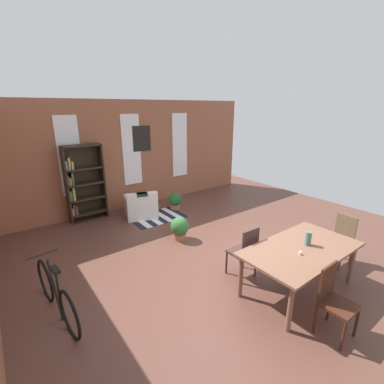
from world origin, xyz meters
TOP-DOWN VIEW (x-y plane):
  - ground_plane at (0.00, 0.00)m, footprint 10.18×10.18m
  - back_wall_brick at (0.00, 3.97)m, footprint 8.18×0.12m
  - window_pane_0 at (-1.68, 3.90)m, footprint 0.55×0.02m
  - window_pane_1 at (0.00, 3.90)m, footprint 0.55×0.02m
  - window_pane_2 at (1.68, 3.90)m, footprint 0.55×0.02m
  - dining_table at (0.37, -1.34)m, footprint 1.96×1.07m
  - vase_on_table at (0.54, -1.34)m, footprint 0.10×0.10m
  - tealight_candle_0 at (0.17, -1.44)m, footprint 0.04×0.04m
  - dining_chair_near_left at (-0.07, -2.11)m, footprint 0.40×0.40m
  - dining_chair_head_right at (1.73, -1.35)m, footprint 0.42×0.42m
  - dining_chair_far_left at (-0.07, -0.58)m, footprint 0.41×0.41m
  - bookshelf_tall at (-1.50, 3.71)m, footprint 0.95×0.34m
  - armchair_white at (-0.24, 3.02)m, footprint 1.00×1.00m
  - bicycle_second at (-2.89, 0.38)m, footprint 0.44×1.67m
  - potted_plant_by_shelf at (0.82, 2.94)m, footprint 0.38×0.38m
  - potted_plant_corner at (-0.16, 1.27)m, footprint 0.41×0.41m
  - striped_rug at (0.07, 2.70)m, footprint 1.43×0.97m
  - framed_picture at (0.33, 3.90)m, footprint 0.56×0.03m

SIDE VIEW (x-z plane):
  - ground_plane at x=0.00m, z-range 0.00..0.00m
  - striped_rug at x=0.07m, z-range 0.00..0.01m
  - potted_plant_by_shelf at x=0.82m, z-range 0.01..0.50m
  - armchair_white at x=-0.24m, z-range -0.10..0.65m
  - potted_plant_corner at x=-0.16m, z-range 0.02..0.55m
  - bicycle_second at x=-2.89m, z-range -0.10..0.78m
  - dining_chair_near_left at x=-0.07m, z-range 0.04..0.99m
  - dining_chair_head_right at x=1.73m, z-range 0.04..0.99m
  - dining_chair_far_left at x=-0.07m, z-range 0.04..0.99m
  - dining_table at x=0.37m, z-range 0.31..1.06m
  - tealight_candle_0 at x=0.17m, z-range 0.76..0.81m
  - vase_on_table at x=0.54m, z-range 0.76..0.99m
  - bookshelf_tall at x=-1.50m, z-range 0.01..1.99m
  - back_wall_brick at x=0.00m, z-range 0.00..3.07m
  - window_pane_0 at x=-1.68m, z-range 0.69..2.69m
  - window_pane_1 at x=0.00m, z-range 0.69..2.69m
  - window_pane_2 at x=1.68m, z-range 0.69..2.69m
  - framed_picture at x=0.33m, z-range 1.64..2.36m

